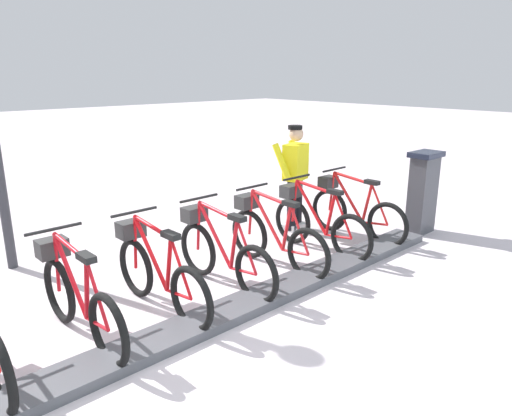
# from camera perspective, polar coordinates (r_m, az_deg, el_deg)

# --- Properties ---
(ground_plane) EXTENTS (60.00, 60.00, 0.00)m
(ground_plane) POSITION_cam_1_polar(r_m,az_deg,el_deg) (4.76, -9.75, -15.21)
(ground_plane) COLOR #BFB1B7
(dock_rail_base) EXTENTS (0.44, 8.49, 0.10)m
(dock_rail_base) POSITION_cam_1_polar(r_m,az_deg,el_deg) (4.74, -9.78, -14.69)
(dock_rail_base) COLOR #47474C
(dock_rail_base) RESTS_ON ground
(payment_kiosk) EXTENTS (0.36, 0.52, 1.28)m
(payment_kiosk) POSITION_cam_1_polar(r_m,az_deg,el_deg) (7.85, 19.24, 1.92)
(payment_kiosk) COLOR #38383D
(payment_kiosk) RESTS_ON ground
(bike_docked_0) EXTENTS (1.72, 0.54, 1.02)m
(bike_docked_0) POSITION_cam_1_polar(r_m,az_deg,el_deg) (7.38, 11.52, -0.25)
(bike_docked_0) COLOR black
(bike_docked_0) RESTS_ON ground
(bike_docked_1) EXTENTS (1.72, 0.54, 1.02)m
(bike_docked_1) POSITION_cam_1_polar(r_m,az_deg,el_deg) (6.73, 7.22, -1.63)
(bike_docked_1) COLOR black
(bike_docked_1) RESTS_ON ground
(bike_docked_2) EXTENTS (1.72, 0.54, 1.02)m
(bike_docked_2) POSITION_cam_1_polar(r_m,az_deg,el_deg) (6.13, 2.05, -3.28)
(bike_docked_2) COLOR black
(bike_docked_2) RESTS_ON ground
(bike_docked_3) EXTENTS (1.72, 0.54, 1.02)m
(bike_docked_3) POSITION_cam_1_polar(r_m,az_deg,el_deg) (5.60, -4.21, -5.23)
(bike_docked_3) COLOR black
(bike_docked_3) RESTS_ON ground
(bike_docked_4) EXTENTS (1.72, 0.54, 1.02)m
(bike_docked_4) POSITION_cam_1_polar(r_m,az_deg,el_deg) (5.15, -11.71, -7.47)
(bike_docked_4) COLOR black
(bike_docked_4) RESTS_ON ground
(bike_docked_5) EXTENTS (1.72, 0.54, 1.02)m
(bike_docked_5) POSITION_cam_1_polar(r_m,az_deg,el_deg) (4.82, -20.52, -9.91)
(bike_docked_5) COLOR black
(bike_docked_5) RESTS_ON ground
(worker_near_rack) EXTENTS (0.52, 0.69, 1.66)m
(worker_near_rack) POSITION_cam_1_polar(r_m,az_deg,el_deg) (7.51, 4.64, 4.06)
(worker_near_rack) COLOR white
(worker_near_rack) RESTS_ON ground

